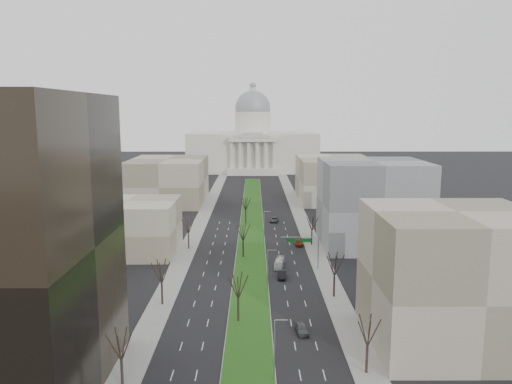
{
  "coord_description": "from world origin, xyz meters",
  "views": [
    {
      "loc": [
        0.9,
        -45.23,
        37.76
      ],
      "look_at": [
        1.43,
        105.83,
        13.03
      ],
      "focal_mm": 35.0,
      "sensor_mm": 36.0,
      "label": 1
    }
  ],
  "objects_px": {
    "car_black": "(282,274)",
    "box_van": "(279,263)",
    "car_grey_near": "(301,328)",
    "car_grey_far": "(274,220)",
    "car_red": "(299,242)"
  },
  "relations": [
    {
      "from": "car_black",
      "to": "car_red",
      "type": "bearing_deg",
      "value": 79.52
    },
    {
      "from": "car_black",
      "to": "car_grey_far",
      "type": "height_order",
      "value": "car_black"
    },
    {
      "from": "car_grey_near",
      "to": "car_grey_far",
      "type": "height_order",
      "value": "car_grey_near"
    },
    {
      "from": "car_black",
      "to": "box_van",
      "type": "bearing_deg",
      "value": 93.58
    },
    {
      "from": "car_grey_near",
      "to": "car_red",
      "type": "bearing_deg",
      "value": 78.42
    },
    {
      "from": "car_red",
      "to": "box_van",
      "type": "bearing_deg",
      "value": -105.43
    },
    {
      "from": "car_grey_near",
      "to": "car_grey_far",
      "type": "xyz_separation_m",
      "value": [
        -1.24,
        86.44,
        -0.04
      ]
    },
    {
      "from": "box_van",
      "to": "car_grey_near",
      "type": "bearing_deg",
      "value": -78.05
    },
    {
      "from": "box_van",
      "to": "car_black",
      "type": "bearing_deg",
      "value": -79.92
    },
    {
      "from": "car_grey_near",
      "to": "car_black",
      "type": "height_order",
      "value": "car_black"
    },
    {
      "from": "car_grey_far",
      "to": "box_van",
      "type": "xyz_separation_m",
      "value": [
        -0.77,
        -49.86,
        0.27
      ]
    },
    {
      "from": "car_grey_near",
      "to": "car_red",
      "type": "distance_m",
      "value": 56.54
    },
    {
      "from": "car_black",
      "to": "box_van",
      "type": "height_order",
      "value": "box_van"
    },
    {
      "from": "car_grey_far",
      "to": "car_red",
      "type": "bearing_deg",
      "value": -71.06
    },
    {
      "from": "car_grey_near",
      "to": "box_van",
      "type": "height_order",
      "value": "box_van"
    }
  ]
}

